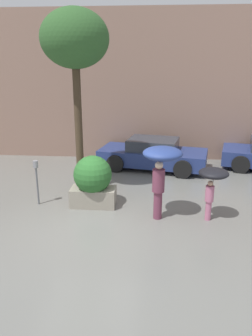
{
  "coord_description": "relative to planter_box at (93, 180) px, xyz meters",
  "views": [
    {
      "loc": [
        1.51,
        -7.29,
        3.9
      ],
      "look_at": [
        0.82,
        1.6,
        1.05
      ],
      "focal_mm": 35.0,
      "sensor_mm": 36.0,
      "label": 1
    }
  ],
  "objects": [
    {
      "name": "parked_car_near",
      "position": [
        1.69,
        3.68,
        -0.21
      ],
      "size": [
        4.31,
        2.5,
        1.17
      ],
      "rotation": [
        0.0,
        0.0,
        1.37
      ],
      "color": "navy",
      "rests_on": "ground"
    },
    {
      "name": "ground_plane",
      "position": [
        0.1,
        -1.27,
        -0.77
      ],
      "size": [
        40.0,
        40.0,
        0.0
      ],
      "primitive_type": "plane",
      "color": "slate"
    },
    {
      "name": "person_adult",
      "position": [
        1.89,
        -0.59,
        0.76
      ],
      "size": [
        1.01,
        1.01,
        1.91
      ],
      "rotation": [
        0.0,
        0.0,
        0.93
      ],
      "color": "brown",
      "rests_on": "ground"
    },
    {
      "name": "parking_meter",
      "position": [
        -1.61,
        -0.02,
        0.18
      ],
      "size": [
        0.14,
        0.14,
        1.31
      ],
      "color": "#595B60",
      "rests_on": "ground"
    },
    {
      "name": "person_child",
      "position": [
        3.19,
        -0.6,
        0.36
      ],
      "size": [
        0.76,
        0.76,
        1.39
      ],
      "rotation": [
        0.0,
        0.0,
        0.73
      ],
      "color": "#B76684",
      "rests_on": "ground"
    },
    {
      "name": "planter_box",
      "position": [
        0.0,
        0.0,
        0.0
      ],
      "size": [
        1.27,
        1.07,
        1.48
      ],
      "color": "gray",
      "rests_on": "ground"
    },
    {
      "name": "building_facade",
      "position": [
        0.1,
        5.23,
        2.23
      ],
      "size": [
        18.0,
        0.3,
        6.0
      ],
      "color": "#8C6B5B",
      "rests_on": "ground"
    },
    {
      "name": "street_tree",
      "position": [
        -0.6,
        1.13,
        3.72
      ],
      "size": [
        1.95,
        1.95,
        5.4
      ],
      "color": "#423323",
      "rests_on": "ground"
    }
  ]
}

